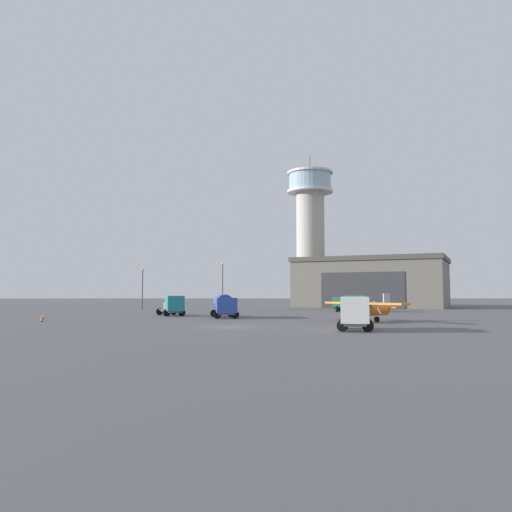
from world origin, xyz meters
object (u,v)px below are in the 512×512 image
Objects in this scene: truck_fuel_tanker_blue at (224,305)px; traffic_cone_near_left at (43,316)px; control_tower at (310,229)px; airplane_orange at (367,309)px; traffic_cone_near_right at (41,319)px; truck_flatbed_teal at (172,306)px; truck_box_green at (351,303)px; light_post_north at (142,285)px; light_post_east at (223,282)px; truck_box_white at (355,311)px.

traffic_cone_near_left is at bearing -92.87° from truck_fuel_tanker_blue.
control_tower is 3.62× the size of airplane_orange.
traffic_cone_near_right is at bearing -39.84° from airplane_orange.
traffic_cone_near_right is at bearing -67.46° from truck_flatbed_teal.
truck_fuel_tanker_blue is 0.94× the size of truck_flatbed_teal.
truck_flatbed_teal is (-24.19, 14.33, -0.14)m from airplane_orange.
light_post_north is at bearing 5.87° from truck_box_green.
light_post_east is 14.04× the size of traffic_cone_near_right.
traffic_cone_near_right is at bearing -69.58° from traffic_cone_near_left.
airplane_orange is at bearing -5.92° from truck_box_white.
traffic_cone_near_right is (-37.28, 1.40, -1.19)m from airplane_orange.
truck_flatbed_teal is 1.25× the size of truck_box_white.
traffic_cone_near_right is (-3.78, -37.80, -4.44)m from light_post_north.
truck_box_green is 48.50m from traffic_cone_near_left.
truck_box_green is at bearing 123.75° from truck_fuel_tanker_blue.
traffic_cone_near_right is (-41.33, -27.15, -1.25)m from truck_box_green.
truck_fuel_tanker_blue is (-17.46, -46.61, -15.90)m from control_tower.
control_tower is 52.25m from truck_fuel_tanker_blue.
control_tower is at bearing 26.04° from light_post_north.
traffic_cone_near_right is (-18.92, -39.62, -5.04)m from light_post_east.
airplane_orange is 51.67m from light_post_north.
light_post_north is (-34.28, -16.75, -12.83)m from control_tower.
light_post_north is at bearing -159.68° from truck_fuel_tanker_blue.
truck_box_green is at bearing -135.76° from airplane_orange.
light_post_north reaches higher than traffic_cone_near_right.
truck_flatbed_teal is 33.51m from truck_box_white.
control_tower is 5.82× the size of truck_box_white.
light_post_east is (-1.67, 31.68, 3.67)m from truck_fuel_tanker_blue.
truck_box_white is (-4.13, -12.51, 0.17)m from airplane_orange.
truck_fuel_tanker_blue is at bearing 34.25° from truck_flatbed_teal.
truck_fuel_tanker_blue reaches higher than traffic_cone_near_left.
control_tower reaches higher than traffic_cone_near_left.
truck_box_green is (3.27, -27.41, -16.02)m from control_tower.
light_post_east is (-19.13, -14.93, -12.23)m from control_tower.
airplane_orange is at bearing 103.64° from truck_box_green.
traffic_cone_near_left is at bearing 73.50° from truck_box_white.
light_post_east reaches higher than truck_box_green.
truck_box_green reaches higher than traffic_cone_near_right.
truck_box_green is (4.05, 28.55, 0.06)m from airplane_orange.
truck_fuel_tanker_blue is 0.77× the size of light_post_east.
light_post_east reaches higher than truck_fuel_tanker_blue.
airplane_orange is 45.11m from light_post_east.
airplane_orange reaches higher than truck_fuel_tanker_blue.
control_tower reaches higher than light_post_north.
truck_flatbed_teal is (-7.50, 4.99, -0.33)m from truck_fuel_tanker_blue.
control_tower reaches higher than truck_fuel_tanker_blue.
traffic_cone_near_left is 1.04× the size of traffic_cone_near_right.
light_post_north is (-37.55, 10.66, 3.19)m from truck_box_green.
truck_flatbed_teal is 16.90m from traffic_cone_near_left.
light_post_east is at bearing 6.84° from light_post_north.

